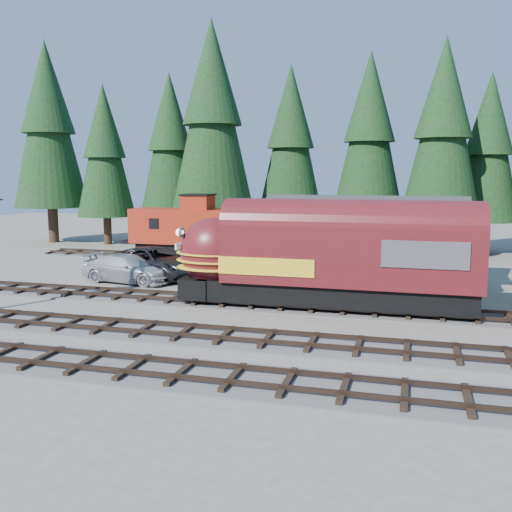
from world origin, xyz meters
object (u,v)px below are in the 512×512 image
(depot, at_px, (359,237))
(caboose, at_px, (188,229))
(locomotive, at_px, (316,261))
(pickup_truck_b, at_px, (128,269))
(pickup_truck_a, at_px, (156,262))

(depot, bearing_deg, caboose, 151.68)
(depot, height_order, locomotive, depot)
(depot, xyz_separation_m, locomotive, (-1.46, -6.50, -0.54))
(caboose, bearing_deg, locomotive, -48.33)
(locomotive, xyz_separation_m, pickup_truck_b, (-12.35, 3.89, -1.57))
(depot, relative_size, caboose, 1.43)
(pickup_truck_b, bearing_deg, caboose, 8.53)
(locomotive, relative_size, pickup_truck_b, 2.57)
(locomotive, distance_m, pickup_truck_a, 12.87)
(pickup_truck_a, relative_size, pickup_truck_b, 1.20)
(depot, distance_m, caboose, 15.82)
(locomotive, height_order, pickup_truck_b, locomotive)
(pickup_truck_a, bearing_deg, locomotive, -94.19)
(depot, bearing_deg, pickup_truck_a, -177.04)
(caboose, height_order, pickup_truck_b, caboose)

